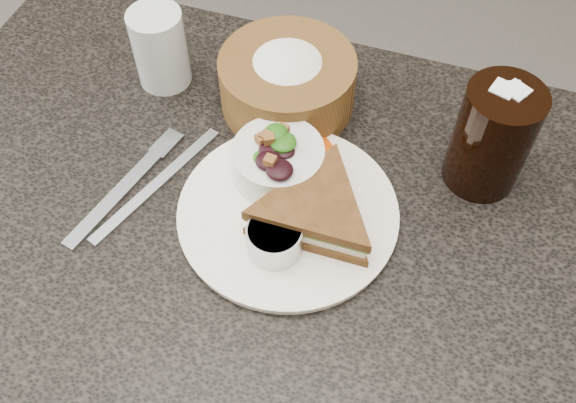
% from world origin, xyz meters
% --- Properties ---
extents(dining_table, '(1.00, 0.70, 0.75)m').
position_xyz_m(dining_table, '(0.00, 0.00, 0.38)').
color(dining_table, black).
rests_on(dining_table, floor).
extents(dinner_plate, '(0.26, 0.26, 0.01)m').
position_xyz_m(dinner_plate, '(0.03, 0.02, 0.76)').
color(dinner_plate, white).
rests_on(dinner_plate, dining_table).
extents(sandwich, '(0.17, 0.17, 0.05)m').
position_xyz_m(sandwich, '(0.06, 0.02, 0.78)').
color(sandwich, brown).
rests_on(sandwich, dinner_plate).
extents(salad_bowl, '(0.13, 0.13, 0.07)m').
position_xyz_m(salad_bowl, '(-0.00, 0.07, 0.79)').
color(salad_bowl, silver).
rests_on(salad_bowl, dinner_plate).
extents(dressing_ramekin, '(0.07, 0.07, 0.04)m').
position_xyz_m(dressing_ramekin, '(0.03, -0.03, 0.78)').
color(dressing_ramekin, '#ADAEB1').
rests_on(dressing_ramekin, dinner_plate).
extents(orange_wedge, '(0.08, 0.08, 0.03)m').
position_xyz_m(orange_wedge, '(0.02, 0.12, 0.78)').
color(orange_wedge, '#F84901').
rests_on(orange_wedge, dinner_plate).
extents(fork, '(0.06, 0.19, 0.01)m').
position_xyz_m(fork, '(-0.18, -0.01, 0.75)').
color(fork, gray).
rests_on(fork, dining_table).
extents(knife, '(0.08, 0.21, 0.00)m').
position_xyz_m(knife, '(-0.14, 0.01, 0.75)').
color(knife, '#A7AAB1').
rests_on(knife, dining_table).
extents(bread_basket, '(0.23, 0.23, 0.10)m').
position_xyz_m(bread_basket, '(-0.03, 0.20, 0.80)').
color(bread_basket, brown).
rests_on(bread_basket, dining_table).
extents(cola_glass, '(0.11, 0.11, 0.15)m').
position_xyz_m(cola_glass, '(0.23, 0.16, 0.83)').
color(cola_glass, black).
rests_on(cola_glass, dining_table).
extents(water_glass, '(0.10, 0.10, 0.11)m').
position_xyz_m(water_glass, '(-0.21, 0.19, 0.81)').
color(water_glass, silver).
rests_on(water_glass, dining_table).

